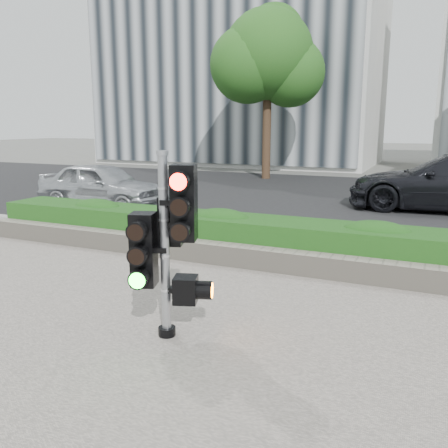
% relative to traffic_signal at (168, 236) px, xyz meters
% --- Properties ---
extents(ground, '(120.00, 120.00, 0.00)m').
position_rel_traffic_signal_xyz_m(ground, '(0.29, 0.86, -1.16)').
color(ground, '#51514C').
rests_on(ground, ground).
extents(sidewalk, '(16.00, 11.00, 0.03)m').
position_rel_traffic_signal_xyz_m(sidewalk, '(0.29, -1.64, -1.14)').
color(sidewalk, '#9E9389').
rests_on(sidewalk, ground).
extents(road, '(60.00, 13.00, 0.02)m').
position_rel_traffic_signal_xyz_m(road, '(0.29, 10.86, -1.15)').
color(road, black).
rests_on(road, ground).
extents(curb, '(60.00, 0.25, 0.12)m').
position_rel_traffic_signal_xyz_m(curb, '(0.29, 4.01, -1.10)').
color(curb, gray).
rests_on(curb, ground).
extents(stone_wall, '(12.00, 0.32, 0.34)m').
position_rel_traffic_signal_xyz_m(stone_wall, '(0.29, 2.76, -0.96)').
color(stone_wall, gray).
rests_on(stone_wall, sidewalk).
extents(hedge, '(12.00, 1.00, 0.68)m').
position_rel_traffic_signal_xyz_m(hedge, '(0.29, 3.41, -0.79)').
color(hedge, '#317423').
rests_on(hedge, sidewalk).
extents(building_left, '(16.00, 9.00, 15.00)m').
position_rel_traffic_signal_xyz_m(building_left, '(-8.71, 23.86, 6.34)').
color(building_left, '#B7B7B2').
rests_on(building_left, ground).
extents(tree_left, '(4.61, 4.03, 7.34)m').
position_rel_traffic_signal_xyz_m(tree_left, '(-4.23, 15.42, 3.89)').
color(tree_left, black).
rests_on(tree_left, ground).
extents(traffic_signal, '(0.74, 0.64, 2.04)m').
position_rel_traffic_signal_xyz_m(traffic_signal, '(0.00, 0.00, 0.00)').
color(traffic_signal, black).
rests_on(traffic_signal, sidewalk).
extents(car_silver, '(3.79, 1.58, 1.28)m').
position_rel_traffic_signal_xyz_m(car_silver, '(-5.94, 6.38, -0.49)').
color(car_silver, '#BABDC2').
rests_on(car_silver, road).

